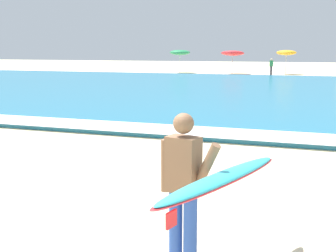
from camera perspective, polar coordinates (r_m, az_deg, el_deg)
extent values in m
cube|color=teal|center=(24.66, 13.09, 4.75)|extent=(120.00, 28.00, 0.14)
cube|color=white|center=(11.50, 6.73, -0.87)|extent=(120.00, 1.49, 0.01)
cylinder|color=#284CA3|center=(4.74, 1.06, -13.73)|extent=(0.15, 0.15, 0.88)
cylinder|color=#284CA3|center=(4.65, 3.04, -14.25)|extent=(0.15, 0.15, 0.88)
cube|color=brown|center=(4.44, 2.10, -5.25)|extent=(0.39, 0.31, 0.60)
sphere|color=brown|center=(4.34, 2.14, 0.36)|extent=(0.22, 0.22, 0.22)
cylinder|color=brown|center=(4.57, -0.35, -5.41)|extent=(0.10, 0.10, 0.58)
cylinder|color=brown|center=(4.31, 5.28, -5.46)|extent=(0.33, 0.18, 0.51)
ellipsoid|color=#33BCD6|center=(4.22, 7.79, -6.88)|extent=(0.90, 2.36, 0.21)
ellipsoid|color=red|center=(4.22, 7.79, -7.11)|extent=(0.95, 2.45, 0.17)
cube|color=red|center=(3.48, 0.46, -12.60)|extent=(0.06, 0.14, 0.14)
cylinder|color=beige|center=(43.79, 1.62, 8.58)|extent=(0.05, 0.05, 2.00)
ellipsoid|color=#23844C|center=(43.77, 1.63, 9.99)|extent=(2.09, 2.09, 0.53)
cylinder|color=beige|center=(42.29, 8.75, 8.37)|extent=(0.05, 0.05, 1.96)
ellipsoid|color=red|center=(42.27, 8.79, 9.79)|extent=(2.27, 2.29, 0.62)
cylinder|color=beige|center=(42.55, 15.77, 8.15)|extent=(0.05, 0.05, 2.01)
ellipsoid|color=#F4A31E|center=(42.53, 15.84, 9.60)|extent=(1.89, 1.89, 0.52)
cylinder|color=#383842|center=(40.30, 13.87, 7.30)|extent=(0.20, 0.20, 0.84)
cube|color=#338C4C|center=(40.27, 13.91, 8.28)|extent=(0.32, 0.20, 0.54)
sphere|color=beige|center=(40.26, 13.94, 8.81)|extent=(0.20, 0.20, 0.20)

